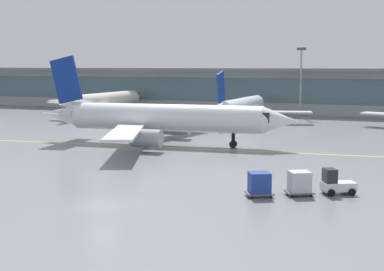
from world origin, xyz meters
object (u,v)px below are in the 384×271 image
taxiing_regional_jet (163,118)px  cargo_dolly_lead (299,182)px  cargo_dolly_trailing (259,183)px  apron_light_mast_1 (301,79)px  gate_airplane_1 (105,100)px  baggage_tug (336,183)px  gate_airplane_2 (241,106)px

taxiing_regional_jet → cargo_dolly_lead: (21.35, -21.50, -2.41)m
cargo_dolly_trailing → apron_light_mast_1: bearing=69.4°
cargo_dolly_lead → apron_light_mast_1: (-11.45, 65.40, 6.44)m
gate_airplane_1 → apron_light_mast_1: bearing=-73.5°
taxiing_regional_jet → baggage_tug: (24.02, -20.09, -2.57)m
gate_airplane_1 → baggage_tug: size_ratio=10.30×
cargo_dolly_lead → taxiing_regional_jet: bearing=106.9°
taxiing_regional_jet → gate_airplane_2: bearing=82.8°
gate_airplane_2 → taxiing_regional_jet: bearing=179.2°
gate_airplane_2 → apron_light_mast_1: bearing=-34.7°
baggage_tug → cargo_dolly_trailing: 6.26m
taxiing_regional_jet → cargo_dolly_trailing: taxiing_regional_jet is taller
baggage_tug → gate_airplane_2: bearing=85.7°
gate_airplane_1 → taxiing_regional_jet: (28.43, -34.68, 0.45)m
gate_airplane_1 → gate_airplane_2: size_ratio=1.08×
gate_airplane_2 → baggage_tug: bearing=-155.0°
gate_airplane_2 → cargo_dolly_trailing: 57.73m
gate_airplane_2 → cargo_dolly_lead: size_ratio=10.82×
gate_airplane_1 → cargo_dolly_trailing: gate_airplane_1 is taller
baggage_tug → apron_light_mast_1: bearing=74.6°
apron_light_mast_1 → gate_airplane_1: bearing=-166.5°
baggage_tug → cargo_dolly_lead: 3.02m
gate_airplane_2 → cargo_dolly_lead: 57.23m
gate_airplane_1 → baggage_tug: gate_airplane_1 is taller
taxiing_regional_jet → apron_light_mast_1: apron_light_mast_1 is taller
cargo_dolly_lead → apron_light_mast_1: apron_light_mast_1 is taller
cargo_dolly_lead → apron_light_mast_1: bearing=72.1°
apron_light_mast_1 → cargo_dolly_trailing: bearing=-82.7°
taxiing_regional_jet → baggage_tug: 31.42m
gate_airplane_1 → baggage_tug: 75.87m
gate_airplane_1 → cargo_dolly_trailing: bearing=-138.0°
cargo_dolly_trailing → cargo_dolly_lead: bearing=-0.0°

